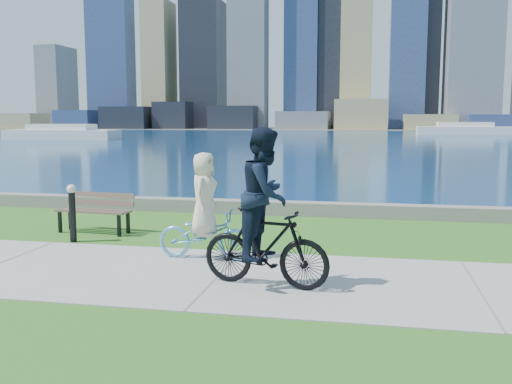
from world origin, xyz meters
The scene contains 12 objects.
ground centered at (0.00, 0.00, 0.00)m, with size 320.00×320.00×0.00m, color #265817.
concrete_path centered at (0.00, 0.00, 0.01)m, with size 80.00×3.50×0.02m, color gray.
seawall centered at (0.00, 6.20, 0.17)m, with size 90.00×0.50×0.35m, color slate.
bay_water centered at (0.00, 72.00, 0.00)m, with size 320.00×131.00×0.01m, color navy.
far_shore centered at (0.00, 130.00, 0.06)m, with size 320.00×30.00×0.12m, color slate.
city_skyline centered at (1.65, 129.57, 20.59)m, with size 175.26×23.27×76.00m.
ferry_near centered at (-34.70, 54.99, 0.78)m, with size 13.85×3.96×1.88m.
ferry_far centered at (16.86, 87.54, 0.83)m, with size 14.65×4.19×1.99m.
park_bench centered at (-3.67, 3.01, 0.54)m, with size 1.77×0.76×0.89m.
bollard_lamp centered at (-3.66, 1.97, 0.69)m, with size 0.19×0.19×1.21m.
cyclist_woman centered at (-0.55, 1.05, 0.74)m, with size 0.63×1.73×1.93m.
cyclist_man centered at (0.85, -0.41, 1.03)m, with size 0.93×2.08×2.41m.
Camera 1 is at (2.38, -8.69, 2.55)m, focal length 40.00 mm.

